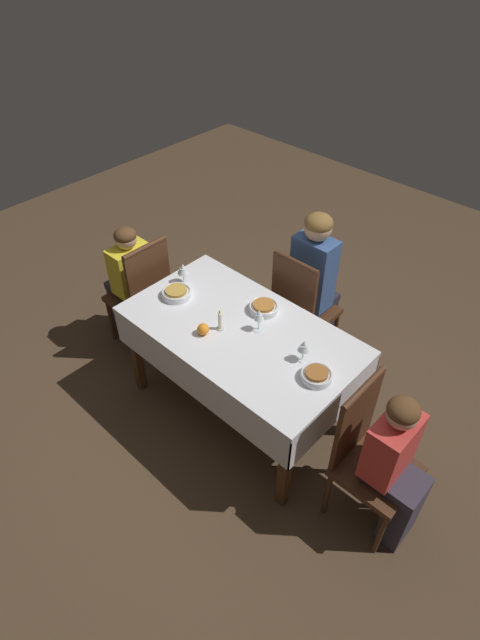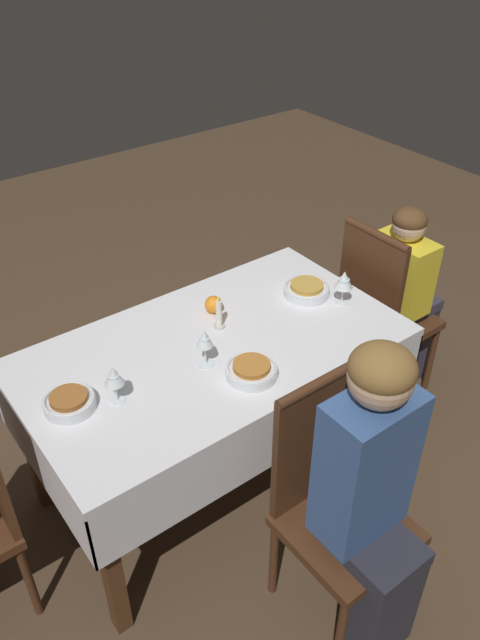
{
  "view_description": "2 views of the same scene",
  "coord_description": "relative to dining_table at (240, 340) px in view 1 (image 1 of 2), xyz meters",
  "views": [
    {
      "loc": [
        1.57,
        -1.68,
        2.89
      ],
      "look_at": [
        0.01,
        -0.02,
        0.87
      ],
      "focal_mm": 28.0,
      "sensor_mm": 36.0,
      "label": 1
    },
    {
      "loc": [
        1.07,
        1.6,
        2.28
      ],
      "look_at": [
        -0.08,
        0.07,
        0.91
      ],
      "focal_mm": 35.0,
      "sensor_mm": 36.0,
      "label": 2
    }
  ],
  "objects": [
    {
      "name": "ground_plane",
      "position": [
        0.0,
        0.0,
        -0.68
      ],
      "size": [
        8.0,
        8.0,
        0.0
      ],
      "primitive_type": "plane",
      "color": "#4C3826"
    },
    {
      "name": "dining_table",
      "position": [
        0.0,
        0.0,
        0.0
      ],
      "size": [
        1.51,
        0.85,
        0.78
      ],
      "color": "silver",
      "rests_on": "ground_plane"
    },
    {
      "name": "chair_north",
      "position": [
        -0.03,
        0.68,
        -0.15
      ],
      "size": [
        0.4,
        0.41,
        1.0
      ],
      "rotation": [
        0.0,
        0.0,
        3.14
      ],
      "color": "#472816",
      "rests_on": "ground_plane"
    },
    {
      "name": "chair_east",
      "position": [
        1.01,
        -0.05,
        -0.15
      ],
      "size": [
        0.41,
        0.4,
        1.0
      ],
      "rotation": [
        0.0,
        0.0,
        1.57
      ],
      "color": "#472816",
      "rests_on": "ground_plane"
    },
    {
      "name": "chair_west",
      "position": [
        -1.01,
        -0.01,
        -0.15
      ],
      "size": [
        0.41,
        0.4,
        1.0
      ],
      "rotation": [
        0.0,
        0.0,
        -1.57
      ],
      "color": "#472816",
      "rests_on": "ground_plane"
    },
    {
      "name": "person_adult_denim",
      "position": [
        -0.03,
        0.84,
        0.03
      ],
      "size": [
        0.3,
        0.34,
        1.25
      ],
      "rotation": [
        0.0,
        0.0,
        3.14
      ],
      "color": "#282833",
      "rests_on": "ground_plane"
    },
    {
      "name": "person_child_red",
      "position": [
        1.18,
        -0.05,
        -0.1
      ],
      "size": [
        0.33,
        0.3,
        1.05
      ],
      "rotation": [
        0.0,
        0.0,
        1.57
      ],
      "color": "#383342",
      "rests_on": "ground_plane"
    },
    {
      "name": "person_child_yellow",
      "position": [
        -1.18,
        -0.01,
        -0.11
      ],
      "size": [
        0.33,
        0.3,
        1.04
      ],
      "rotation": [
        0.0,
        0.0,
        -1.57
      ],
      "color": "#383342",
      "rests_on": "ground_plane"
    },
    {
      "name": "bowl_north",
      "position": [
        -0.01,
        0.23,
        0.13
      ],
      "size": [
        0.19,
        0.19,
        0.06
      ],
      "color": "silver",
      "rests_on": "dining_table"
    },
    {
      "name": "wine_glass_north",
      "position": [
        0.09,
        0.08,
        0.21
      ],
      "size": [
        0.07,
        0.07,
        0.16
      ],
      "color": "white",
      "rests_on": "dining_table"
    },
    {
      "name": "bowl_east",
      "position": [
        0.59,
        -0.01,
        0.13
      ],
      "size": [
        0.18,
        0.18,
        0.06
      ],
      "color": "silver",
      "rests_on": "dining_table"
    },
    {
      "name": "wine_glass_east",
      "position": [
        0.45,
        0.05,
        0.21
      ],
      "size": [
        0.07,
        0.07,
        0.15
      ],
      "color": "white",
      "rests_on": "dining_table"
    },
    {
      "name": "bowl_west",
      "position": [
        -0.54,
        -0.05,
        0.13
      ],
      "size": [
        0.2,
        0.2,
        0.06
      ],
      "color": "silver",
      "rests_on": "dining_table"
    },
    {
      "name": "wine_glass_west",
      "position": [
        -0.62,
        0.09,
        0.21
      ],
      "size": [
        0.08,
        0.08,
        0.16
      ],
      "color": "white",
      "rests_on": "dining_table"
    },
    {
      "name": "candle_centerpiece",
      "position": [
        -0.09,
        -0.08,
        0.16
      ],
      "size": [
        0.05,
        0.05,
        0.15
      ],
      "color": "beige",
      "rests_on": "dining_table"
    },
    {
      "name": "orange_fruit",
      "position": [
        -0.14,
        -0.19,
        0.14
      ],
      "size": [
        0.07,
        0.07,
        0.07
      ],
      "primitive_type": "sphere",
      "color": "orange",
      "rests_on": "dining_table"
    }
  ]
}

